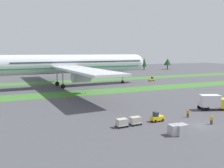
{
  "coord_description": "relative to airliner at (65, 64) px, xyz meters",
  "views": [
    {
      "loc": [
        -32.48,
        -33.31,
        13.62
      ],
      "look_at": [
        -3.83,
        32.61,
        4.0
      ],
      "focal_mm": 38.44,
      "sensor_mm": 36.0,
      "label": 1
    }
  ],
  "objects": [
    {
      "name": "pushback_tractor",
      "position": [
        41.27,
        2.47,
        -8.16
      ],
      "size": [
        2.67,
        1.45,
        1.97
      ],
      "rotation": [
        0.0,
        0.0,
        1.63
      ],
      "color": "yellow",
      "rests_on": "ground"
    },
    {
      "name": "ground_plane",
      "position": [
        11.82,
        -59.81,
        -8.97
      ],
      "size": [
        400.0,
        400.0,
        0.0
      ],
      "primitive_type": "plane",
      "color": "#47474C"
    },
    {
      "name": "ground_crew_loader",
      "position": [
        13.43,
        -54.59,
        -8.03
      ],
      "size": [
        0.44,
        0.41,
        1.74
      ],
      "rotation": [
        0.0,
        0.0,
        2.39
      ],
      "color": "black",
      "rests_on": "ground"
    },
    {
      "name": "cargo_dolly_second",
      "position": [
        -2.13,
        -55.0,
        -8.05
      ],
      "size": [
        2.29,
        1.63,
        1.55
      ],
      "rotation": [
        0.0,
        0.0,
        -1.51
      ],
      "color": "#A3A3A8",
      "rests_on": "ground"
    },
    {
      "name": "taxiway_marker_3",
      "position": [
        -5.63,
        -23.35,
        -8.73
      ],
      "size": [
        0.44,
        0.44,
        0.48
      ],
      "primitive_type": "cone",
      "color": "orange",
      "rests_on": "ground"
    },
    {
      "name": "ground_crew_marshaller",
      "position": [
        14.12,
        -60.33,
        -8.03
      ],
      "size": [
        0.46,
        0.39,
        1.74
      ],
      "rotation": [
        0.0,
        0.0,
        5.61
      ],
      "color": "black",
      "rests_on": "ground"
    },
    {
      "name": "taxiway_marker_0",
      "position": [
        20.49,
        -22.13,
        -8.72
      ],
      "size": [
        0.44,
        0.44,
        0.5
      ],
      "primitive_type": "cone",
      "color": "orange",
      "rests_on": "ground"
    },
    {
      "name": "taxiway_marker_1",
      "position": [
        2.43,
        -18.35,
        -8.63
      ],
      "size": [
        0.44,
        0.44,
        0.69
      ],
      "primitive_type": "cone",
      "color": "orange",
      "rests_on": "ground"
    },
    {
      "name": "distant_tree_line",
      "position": [
        12.01,
        63.96,
        -2.58
      ],
      "size": [
        172.76,
        9.11,
        11.29
      ],
      "color": "#4C3823",
      "rests_on": "ground"
    },
    {
      "name": "airliner",
      "position": [
        0.0,
        0.0,
        0.0
      ],
      "size": [
        71.52,
        87.98,
        25.02
      ],
      "rotation": [
        0.0,
        0.0,
        -1.51
      ],
      "color": "silver",
      "rests_on": "ground"
    },
    {
      "name": "grass_strip_far",
      "position": [
        11.82,
        16.59,
        -8.97
      ],
      "size": [
        320.0,
        10.46,
        0.01
      ],
      "primitive_type": "cube",
      "color": "#3D752D",
      "rests_on": "ground"
    },
    {
      "name": "uld_container_0",
      "position": [
        4.14,
        -62.24,
        -8.1
      ],
      "size": [
        2.07,
        1.69,
        1.74
      ],
      "primitive_type": "cube",
      "rotation": [
        0.0,
        0.0,
        -0.04
      ],
      "color": "#A3A3A8",
      "rests_on": "ground"
    },
    {
      "name": "taxiway_marker_2",
      "position": [
        -11.87,
        -24.22,
        -8.74
      ],
      "size": [
        0.44,
        0.44,
        0.47
      ],
      "primitive_type": "cone",
      "color": "orange",
      "rests_on": "ground"
    },
    {
      "name": "catering_truck",
      "position": [
        23.51,
        -51.72,
        -7.02
      ],
      "size": [
        7.32,
        4.56,
        3.58
      ],
      "rotation": [
        0.0,
        0.0,
        -1.92
      ],
      "color": "yellow",
      "rests_on": "ground"
    },
    {
      "name": "uld_container_1",
      "position": [
        5.09,
        -62.51,
        -8.08
      ],
      "size": [
        2.1,
        1.73,
        1.77
      ],
      "primitive_type": "cube",
      "rotation": [
        0.0,
        0.0,
        0.07
      ],
      "color": "#A3A3A8",
      "rests_on": "ground"
    },
    {
      "name": "baggage_tug",
      "position": [
        5.78,
        -54.53,
        -8.16
      ],
      "size": [
        2.67,
        1.45,
        1.97
      ],
      "rotation": [
        0.0,
        0.0,
        -1.51
      ],
      "color": "yellow",
      "rests_on": "ground"
    },
    {
      "name": "cargo_dolly_lead",
      "position": [
        0.76,
        -54.83,
        -8.05
      ],
      "size": [
        2.29,
        1.63,
        1.55
      ],
      "rotation": [
        0.0,
        0.0,
        -1.51
      ],
      "color": "#A3A3A8",
      "rests_on": "ground"
    },
    {
      "name": "grass_strip_near",
      "position": [
        11.82,
        -16.32,
        -8.97
      ],
      "size": [
        320.0,
        10.46,
        0.01
      ],
      "primitive_type": "cube",
      "color": "#3D752D",
      "rests_on": "ground"
    }
  ]
}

